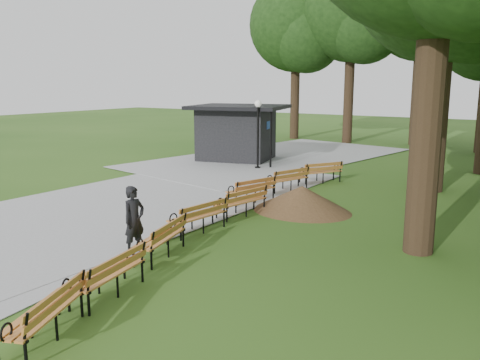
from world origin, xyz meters
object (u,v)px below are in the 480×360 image
Objects in this scene: bench_6 at (287,179)px; bench_1 at (107,274)px; dirt_mound at (302,198)px; bench_0 at (43,313)px; bench_7 at (320,172)px; kiosk at (236,133)px; lamp_post at (258,120)px; bench_5 at (251,190)px; bench_3 at (197,216)px; person at (134,220)px; bench_4 at (241,201)px; bench_2 at (160,238)px.

bench_1 is at bearing 27.21° from bench_6.
bench_0 reaches higher than dirt_mound.
kiosk is at bearing -85.46° from bench_7.
lamp_post reaches higher than dirt_mound.
bench_5 is (-1.64, 7.83, 0.00)m from bench_1.
bench_3 is at bearing -111.20° from dirt_mound.
person reaches higher than bench_5.
bench_4 is at bearing 167.25° from bench_0.
bench_0 is (0.11, -9.46, 0.03)m from dirt_mound.
bench_2 and bench_3 have the same top height.
bench_0 is (5.29, -15.38, -1.85)m from lamp_post.
bench_2 is 1.00× the size of bench_7.
bench_7 is (-0.00, 8.08, 0.00)m from bench_3.
bench_1 is at bearing -92.12° from dirt_mound.
kiosk reaches higher than bench_1.
bench_1 is (-0.40, 1.70, 0.00)m from bench_0.
kiosk is 2.40× the size of bench_7.
bench_7 is (0.55, 4.43, 0.00)m from bench_5.
bench_6 is (-1.51, 10.17, 0.00)m from bench_1.
bench_1 is 1.00× the size of bench_5.
dirt_mound is 5.66m from bench_2.
person is 0.86× the size of bench_0.
lamp_post is at bearing -170.37° from bench_1.
lamp_post is 1.68× the size of bench_5.
bench_2 is (6.61, -13.29, -0.99)m from kiosk.
person is 2.41m from bench_1.
kiosk is at bearing 142.97° from lamp_post.
person is 0.36× the size of kiosk.
kiosk is 2.40× the size of bench_6.
bench_4 is at bearing -62.54° from lamp_post.
dirt_mound is 1.41× the size of bench_6.
lamp_post reaches higher than kiosk.
bench_4 is 1.68m from bench_5.
lamp_post is at bearing -133.47° from bench_5.
bench_3 is at bearing 177.92° from bench_2.
bench_3 is (-1.50, 5.89, 0.00)m from bench_0.
kiosk is 2.40× the size of bench_0.
bench_0 is (1.68, -3.71, -0.38)m from person.
bench_0 and bench_3 have the same top height.
lamp_post is 6.93m from bench_5.
dirt_mound is 1.41× the size of bench_5.
kiosk is (-5.98, 13.45, 0.61)m from person.
bench_0 and bench_7 have the same top height.
bench_2 is at bearing 16.49° from bench_4.
person is 14.74m from kiosk.
bench_6 is at bearing 166.16° from bench_0.
bench_6 is 2.14m from bench_7.
lamp_post is 1.68× the size of bench_2.
kiosk is 1.71× the size of dirt_mound.
bench_2 is 1.00× the size of bench_4.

